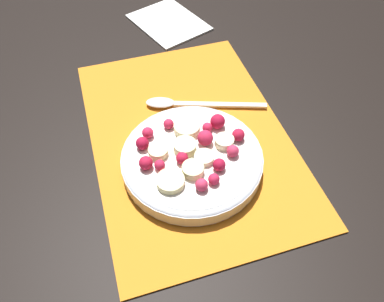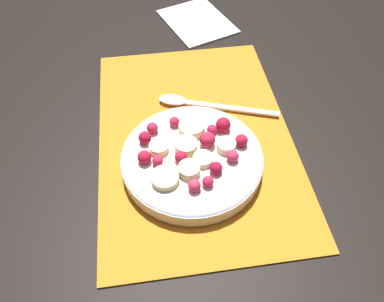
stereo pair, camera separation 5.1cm
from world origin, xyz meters
name	(u,v)px [view 1 (the left image)]	position (x,y,z in m)	size (l,w,h in m)	color
ground_plane	(189,136)	(0.00, 0.00, 0.00)	(3.00, 3.00, 0.00)	black
placemat	(189,135)	(0.00, 0.00, 0.00)	(0.43, 0.29, 0.01)	orange
fruit_bowl	(192,158)	(0.06, -0.01, 0.02)	(0.20, 0.20, 0.05)	silver
spoon	(183,103)	(-0.06, 0.01, 0.01)	(0.08, 0.19, 0.01)	silver
napkin	(168,21)	(-0.31, 0.05, 0.00)	(0.18, 0.16, 0.01)	white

